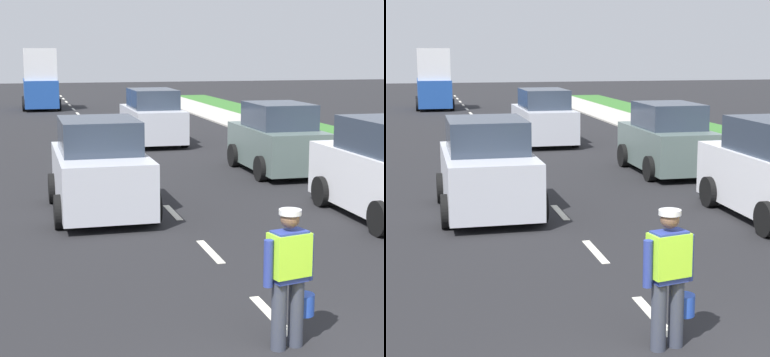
% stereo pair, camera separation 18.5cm
% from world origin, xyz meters
% --- Properties ---
extents(ground_plane, '(96.00, 96.00, 0.00)m').
position_xyz_m(ground_plane, '(0.00, 21.00, 0.00)').
color(ground_plane, black).
extents(lane_center_line, '(0.14, 46.40, 0.01)m').
position_xyz_m(lane_center_line, '(0.00, 25.20, 0.00)').
color(lane_center_line, silver).
rests_on(lane_center_line, ground).
extents(road_worker, '(0.73, 0.48, 1.67)m').
position_xyz_m(road_worker, '(-0.15, 1.74, 0.93)').
color(road_worker, '#383D4C').
rests_on(road_worker, ground).
extents(delivery_truck, '(2.16, 4.60, 3.54)m').
position_xyz_m(delivery_truck, '(-1.84, 36.09, 1.61)').
color(delivery_truck, '#1E4799').
rests_on(delivery_truck, ground).
extents(car_outgoing_far, '(2.06, 4.39, 2.02)m').
position_xyz_m(car_outgoing_far, '(1.70, 19.83, 0.94)').
color(car_outgoing_far, silver).
rests_on(car_outgoing_far, ground).
extents(car_parked_far, '(2.02, 3.86, 1.98)m').
position_xyz_m(car_parked_far, '(3.97, 12.85, 0.92)').
color(car_parked_far, slate).
rests_on(car_parked_far, ground).
extents(car_oncoming_lead, '(2.09, 3.86, 2.01)m').
position_xyz_m(car_oncoming_lead, '(-1.49, 9.15, 0.93)').
color(car_oncoming_lead, silver).
rests_on(car_oncoming_lead, ground).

